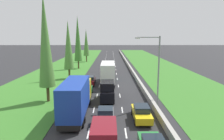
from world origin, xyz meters
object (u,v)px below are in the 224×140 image
Objects in this scene: black_van_centre_lane at (108,91)px; street_light_mast at (156,66)px; maroon_sedan_left_lane at (90,81)px; grey_hatchback_centre_lane at (106,115)px; white_hatchback_centre_lane at (110,71)px; red_hatchback_centre_lane at (109,68)px; yellow_sedan_right_lane at (141,113)px; white_box_truck_centre_lane at (108,73)px; blue_box_truck_left_lane at (76,97)px; poplar_tree_fifth at (86,43)px; poplar_tree_third at (68,45)px; poplar_tree_fourth at (78,39)px; poplar_tree_second at (45,41)px; green_hatchback_left_lane at (86,90)px.

street_light_mast is (6.24, -1.93, 3.83)m from black_van_centre_lane.
street_light_mast is (9.65, -11.27, 4.42)m from maroon_sedan_left_lane.
street_light_mast reaches higher than grey_hatchback_centre_lane.
white_hatchback_centre_lane is at bearing 69.58° from maroon_sedan_left_lane.
red_hatchback_centre_lane is at bearing 103.18° from street_light_mast.
yellow_sedan_right_lane is 16.96m from white_box_truck_centre_lane.
poplar_tree_fifth is at bearing 95.51° from blue_box_truck_left_lane.
street_light_mast is at bearing -72.46° from poplar_tree_fifth.
red_hatchback_centre_lane is at bearing 89.51° from white_box_truck_centre_lane.
poplar_tree_third is (-8.33, 4.95, 4.95)m from white_box_truck_centre_lane.
poplar_tree_fourth reaches higher than maroon_sedan_left_lane.
poplar_tree_second is 28.68m from poplar_tree_fourth.
poplar_tree_fourth is 33.88m from street_light_mast.
poplar_tree_second is (-4.80, 5.08, 6.13)m from blue_box_truck_left_lane.
grey_hatchback_centre_lane is 0.87× the size of maroon_sedan_left_lane.
blue_box_truck_left_lane is at bearing -122.52° from black_van_centre_lane.
blue_box_truck_left_lane reaches higher than yellow_sedan_right_lane.
poplar_tree_fourth is 1.61× the size of street_light_mast.
yellow_sedan_right_lane is 25.43m from poplar_tree_third.
maroon_sedan_left_lane is (-3.32, 16.74, -0.02)m from grey_hatchback_centre_lane.
blue_box_truck_left_lane is 34.69m from poplar_tree_fourth.
poplar_tree_fifth reaches higher than black_van_centre_lane.
poplar_tree_fourth is at bearing 103.37° from grey_hatchback_centre_lane.
green_hatchback_left_lane and white_hatchback_centre_lane have the same top height.
green_hatchback_left_lane is 27.11m from poplar_tree_fourth.
street_light_mast reaches higher than yellow_sedan_right_lane.
red_hatchback_centre_lane is 0.32× the size of poplar_tree_third.
poplar_tree_fifth is at bearing 89.56° from poplar_tree_third.
poplar_tree_fifth reaches higher than maroon_sedan_left_lane.
poplar_tree_third is (-5.05, 12.00, 6.30)m from green_hatchback_left_lane.
white_box_truck_centre_lane is at bearing 90.35° from black_van_centre_lane.
poplar_tree_second is (-8.56, -19.66, 7.48)m from white_hatchback_centre_lane.
poplar_tree_second is (-4.90, -3.15, 7.48)m from green_hatchback_left_lane.
poplar_tree_second is at bearing -116.61° from maroon_sedan_left_lane.
poplar_tree_third is at bearing -89.16° from poplar_tree_fourth.
white_box_truck_centre_lane is 1.04× the size of street_light_mast.
green_hatchback_left_lane is 0.32× the size of poplar_tree_third.
grey_hatchback_centre_lane is at bearing -90.27° from red_hatchback_centre_lane.
red_hatchback_centre_lane is (-3.70, 31.03, 0.02)m from yellow_sedan_right_lane.
poplar_tree_third reaches higher than grey_hatchback_centre_lane.
maroon_sedan_left_lane is at bearing -47.88° from poplar_tree_third.
black_van_centre_lane is 1.26× the size of red_hatchback_centre_lane.
maroon_sedan_left_lane is 15.48m from street_light_mast.
white_hatchback_centre_lane is at bearing 27.33° from poplar_tree_third.
poplar_tree_second is at bearing -108.53° from red_hatchback_centre_lane.
poplar_tree_fourth reaches higher than poplar_tree_fifth.
red_hatchback_centre_lane is (0.12, 14.56, -1.35)m from white_box_truck_centre_lane.
poplar_tree_fifth is at bearing 97.90° from maroon_sedan_left_lane.
grey_hatchback_centre_lane is 24.57m from poplar_tree_third.
green_hatchback_left_lane is 9.48m from poplar_tree_second.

